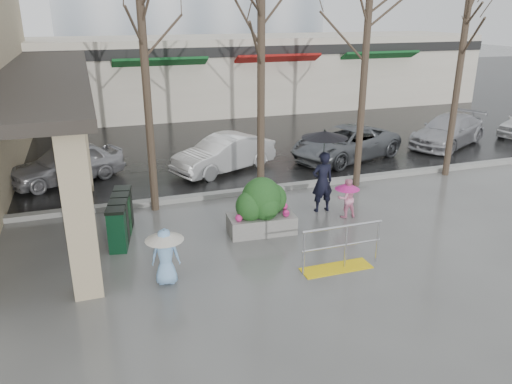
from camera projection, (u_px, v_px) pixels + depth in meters
ground at (263, 254)px, 11.72m from camera, size 120.00×120.00×0.00m
street_asphalt at (146, 101)px, 31.28m from camera, size 120.00×36.00×0.01m
curb at (219, 194)px, 15.25m from camera, size 120.00×0.30×0.15m
canopy_slab at (42, 68)px, 16.14m from camera, size 2.80×18.00×0.25m
pillar_front at (79, 213)px, 9.50m from camera, size 0.55×0.55×3.50m
pillar_back at (78, 136)px, 15.28m from camera, size 0.55×0.55×3.50m
storefront_row at (189, 74)px, 27.60m from camera, size 34.00×6.74×4.00m
handrail at (340, 253)px, 10.93m from camera, size 1.90×0.50×1.03m
tree_west at (142, 23)px, 12.57m from camera, size 3.20×3.20×6.80m
tree_midwest at (261, 16)px, 13.48m from camera, size 3.20×3.20×7.00m
tree_mideast at (367, 29)px, 14.60m from camera, size 3.20×3.20×6.50m
tree_east at (468, 10)px, 15.48m from camera, size 3.20×3.20×7.20m
woman at (323, 164)px, 13.74m from camera, size 1.27×1.27×2.36m
child_pink at (347, 195)px, 13.59m from camera, size 0.68×0.68×1.10m
child_blue at (165, 251)px, 10.22m from camera, size 0.80×0.80×1.22m
planter at (262, 206)px, 12.62m from camera, size 1.74×1.01×1.47m
news_boxes at (121, 218)px, 12.36m from camera, size 0.78×1.96×1.07m
car_a at (66, 163)px, 16.44m from camera, size 3.99×2.80×1.26m
car_b at (224, 154)px, 17.53m from camera, size 4.04×2.77×1.26m
car_c at (345, 143)px, 18.91m from camera, size 4.97×3.47×1.26m
car_d at (448, 131)px, 20.84m from camera, size 4.67×3.56×1.26m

